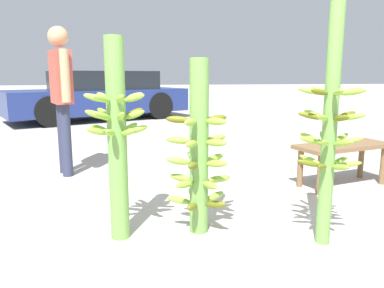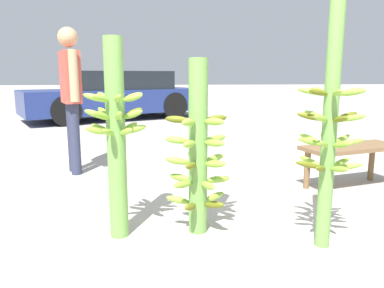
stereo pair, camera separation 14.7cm
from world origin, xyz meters
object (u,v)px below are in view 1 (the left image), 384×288
Objects in this scene: banana_stalk_center at (199,152)px; banana_stalk_right at (330,128)px; vendor_person at (61,88)px; market_bench at (343,151)px; banana_stalk_left at (117,136)px; parked_car at (99,96)px.

banana_stalk_right reaches higher than banana_stalk_center.
banana_stalk_center is at bearing 13.94° from vendor_person.
market_bench is at bearing 55.39° from banana_stalk_right.
vendor_person is 3.13m from market_bench.
vendor_person is at bearing 110.42° from banana_stalk_left.
vendor_person is (-0.69, 1.85, 0.26)m from banana_stalk_left.
banana_stalk_left is 0.88× the size of banana_stalk_right.
banana_stalk_right is 7.93m from parked_car.
parked_car is (-0.78, 7.33, -0.12)m from banana_stalk_left.
parked_car is (-1.35, 7.31, 0.01)m from banana_stalk_center.
parked_car reaches higher than market_bench.
banana_stalk_center is 0.27× the size of parked_car.
vendor_person reaches higher than banana_stalk_left.
banana_stalk_center is 2.25m from vendor_person.
parked_car is at bearing 100.50° from banana_stalk_center.
banana_stalk_left is at bearing -0.25° from vendor_person.
banana_stalk_left reaches higher than market_bench.
banana_stalk_right is at bearing 170.13° from parked_car.
market_bench is (0.86, 1.25, -0.44)m from banana_stalk_right.
banana_stalk_center reaches higher than parked_car.
banana_stalk_center is 7.43m from parked_car.
market_bench is 0.23× the size of parked_car.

